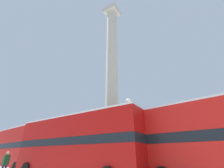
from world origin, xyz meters
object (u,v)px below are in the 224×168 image
Objects in this scene: monument_column at (112,105)px; bus_c at (18,147)px; bus_a at (75,143)px; street_lamp at (129,127)px; pedestrian_near_lamp at (5,163)px.

bus_c is (-8.85, -5.73, -4.81)m from monument_column.
bus_a reaches higher than bus_c.
monument_column is at bearing 144.07° from street_lamp.
monument_column is 7.95m from bus_a.
monument_column reaches higher than bus_c.
pedestrian_near_lamp is at bearing -138.98° from street_lamp.
bus_a is at bearing -83.28° from monument_column.
pedestrian_near_lamp is at bearing -148.53° from bus_a.
pedestrian_near_lamp is at bearing -112.04° from monument_column.
monument_column is 2.25× the size of bus_a.
monument_column is at bearing -38.93° from pedestrian_near_lamp.
bus_a is 4.89m from street_lamp.
street_lamp reaches higher than bus_c.
bus_a is 6.33× the size of pedestrian_near_lamp.
bus_a is (0.74, -6.31, -4.77)m from monument_column.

